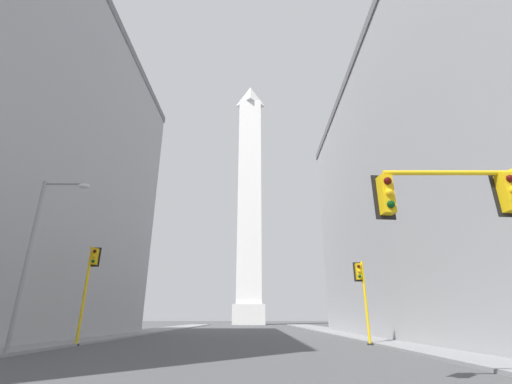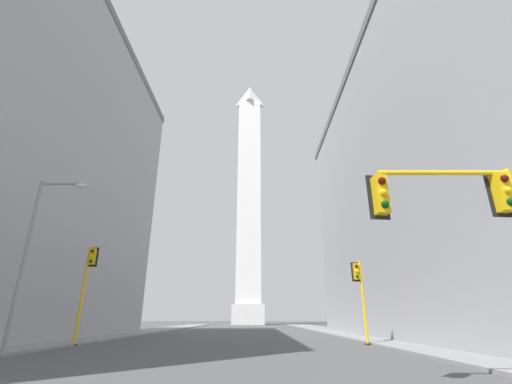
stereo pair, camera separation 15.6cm
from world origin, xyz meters
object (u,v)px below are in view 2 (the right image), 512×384
at_px(traffic_light_near_right, 470,216).
at_px(traffic_light_mid_right, 360,288).
at_px(traffic_light_mid_left, 87,278).
at_px(street_lamp, 35,243).
at_px(obelisk, 249,195).

relative_size(traffic_light_near_right, traffic_light_mid_right, 1.05).
relative_size(traffic_light_mid_left, street_lamp, 0.73).
bearing_deg(street_lamp, traffic_light_near_right, -25.93).
relative_size(obelisk, traffic_light_near_right, 13.02).
bearing_deg(street_lamp, traffic_light_mid_right, 20.79).
bearing_deg(traffic_light_mid_right, traffic_light_mid_left, -178.11).
bearing_deg(traffic_light_mid_right, obelisk, 97.41).
bearing_deg(traffic_light_mid_right, traffic_light_near_right, -94.88).
distance_m(obelisk, traffic_light_near_right, 91.46).
relative_size(traffic_light_mid_right, street_lamp, 0.62).
height_order(obelisk, traffic_light_mid_left, obelisk).
relative_size(traffic_light_near_right, street_lamp, 0.65).
bearing_deg(traffic_light_near_right, traffic_light_mid_right, 85.12).
height_order(obelisk, traffic_light_mid_right, obelisk).
height_order(traffic_light_mid_right, traffic_light_mid_left, traffic_light_mid_left).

